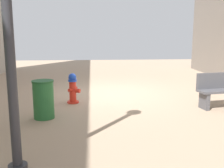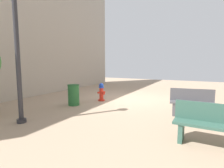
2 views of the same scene
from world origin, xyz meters
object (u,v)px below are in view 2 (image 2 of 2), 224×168
at_px(trash_bin, 74,95).
at_px(bench_near, 192,102).
at_px(fire_hydrant, 101,92).
at_px(bench_far, 217,125).
at_px(street_lamp, 16,30).

bearing_deg(trash_bin, bench_near, -172.61).
relative_size(fire_hydrant, trash_bin, 0.95).
distance_m(bench_near, trash_bin, 4.77).
relative_size(fire_hydrant, bench_far, 0.48).
height_order(bench_near, street_lamp, street_lamp).
distance_m(street_lamp, trash_bin, 3.50).
xyz_separation_m(fire_hydrant, trash_bin, (0.60, 1.39, 0.02)).
xyz_separation_m(bench_far, trash_bin, (5.35, -1.67, -0.04)).
relative_size(bench_near, street_lamp, 0.33).
bearing_deg(bench_near, fire_hydrant, -10.69).
relative_size(fire_hydrant, bench_near, 0.58).
bearing_deg(street_lamp, bench_near, -145.65).
bearing_deg(bench_far, bench_near, -74.79).
bearing_deg(bench_far, street_lamp, 9.84).
distance_m(fire_hydrant, street_lamp, 4.67).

